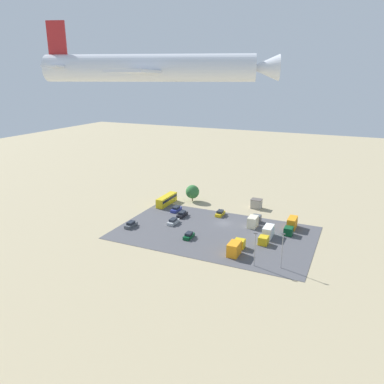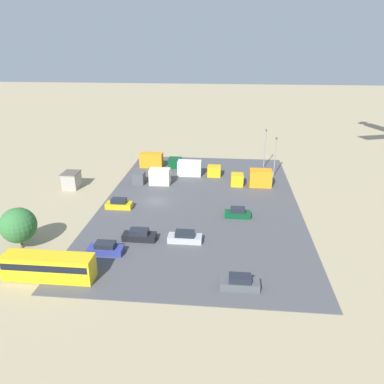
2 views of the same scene
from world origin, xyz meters
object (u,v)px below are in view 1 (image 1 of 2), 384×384
parked_truck_2 (236,247)px  bus (167,200)px  parked_car_1 (176,209)px  parked_car_5 (182,214)px  parked_car_3 (173,222)px  shed_building (256,204)px  parked_truck_3 (254,221)px  parked_truck_0 (267,234)px  parked_car_4 (189,236)px  airplane (159,68)px  parked_car_0 (220,213)px  parked_truck_1 (291,225)px  parked_car_2 (131,225)px

parked_truck_2 → bus: bearing=142.3°
parked_car_1 → parked_car_5: size_ratio=0.99×
parked_car_1 → parked_car_3: bearing=-67.6°
shed_building → parked_car_5: 25.85m
parked_car_3 → parked_car_5: parked_car_5 is taller
parked_truck_3 → parked_truck_0: bearing=-53.5°
parked_car_4 → parked_truck_2: bearing=166.9°
parked_truck_2 → airplane: bearing=-95.5°
shed_building → parked_car_3: size_ratio=0.76×
parked_car_0 → parked_truck_1: (-22.55, 2.58, 0.77)m
parked_truck_1 → parked_truck_3: size_ratio=1.25×
parked_car_0 → parked_car_2: (20.35, 19.74, -0.01)m
bus → parked_truck_1: bearing=173.2°
parked_car_1 → parked_truck_3: size_ratio=0.63×
parked_car_2 → airplane: airplane is taller
parked_car_5 → parked_truck_2: size_ratio=0.60×
shed_building → parked_car_4: (10.17, 31.46, -0.83)m
bus → parked_car_3: size_ratio=2.26×
parked_car_4 → parked_car_5: bearing=-57.6°
parked_truck_1 → parked_truck_2: 22.79m
parked_car_4 → parked_truck_1: parked_truck_1 is taller
parked_truck_2 → parked_truck_1: bearing=64.5°
parked_truck_2 → airplane: 52.14m
parked_car_5 → parked_truck_0: bearing=-11.4°
parked_car_0 → shed_building: bearing=53.8°
parked_car_0 → parked_car_1: parked_car_0 is taller
parked_car_1 → parked_truck_2: parked_truck_2 is taller
parked_car_1 → parked_car_3: parked_car_1 is taller
parked_car_5 → parked_truck_1: bearing=5.7°
parked_truck_3 → parked_car_0: bearing=162.9°
parked_car_3 → parked_truck_1: parked_truck_1 is taller
parked_car_1 → parked_car_5: parked_car_5 is taller
parked_car_1 → parked_car_2: parked_car_2 is taller
parked_truck_2 → parked_truck_0: bearing=66.6°
parked_car_1 → parked_truck_2: (-27.20, 20.90, 0.82)m
shed_building → airplane: size_ratio=0.11×
parked_truck_1 → parked_car_3: bearing=16.5°
parked_car_2 → parked_truck_1: (-42.90, -17.16, 0.78)m
parked_truck_1 → parked_car_5: bearing=5.7°
parked_truck_2 → parked_truck_3: bearing=92.4°
shed_building → airplane: 78.05m
bus → parked_truck_0: (-38.31, 14.14, -0.23)m
shed_building → parked_truck_0: (-9.24, 23.21, -0.08)m
parked_car_1 → parked_car_2: size_ratio=1.03×
parked_car_0 → parked_car_5: parked_car_5 is taller
shed_building → parked_car_3: shed_building is taller
shed_building → parked_car_5: shed_building is taller
airplane → shed_building: bearing=162.5°
bus → parked_car_3: bus is taller
parked_car_0 → parked_truck_2: bearing=-61.2°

